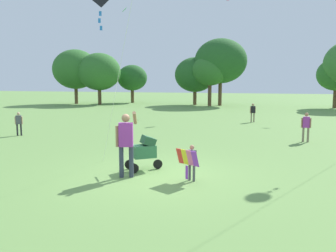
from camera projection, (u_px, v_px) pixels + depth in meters
The scene contains 9 objects.
ground_plane at pixel (155, 175), 9.87m from camera, with size 120.00×120.00×0.00m, color #668E47.
treeline_distant at pixel (193, 69), 35.62m from camera, with size 31.95×7.20×6.66m.
child_with_butterfly_kite at pixel (191, 159), 9.24m from camera, with size 0.66×0.49×0.95m.
person_adult_flyer at pixel (126, 139), 9.55m from camera, with size 0.57×0.62×1.81m.
stroller at pixel (145, 150), 10.38m from camera, with size 1.06×0.89×1.03m.
kite_adult_black at pixel (101, 5), 10.97m from camera, with size 2.11×1.68×5.57m.
person_red_shirt at pixel (19, 122), 16.76m from camera, with size 0.33×0.23×1.11m.
person_sitting_far at pixel (253, 111), 21.99m from camera, with size 0.34×0.25×1.16m.
person_couple_left at pixel (306, 125), 15.02m from camera, with size 0.40×0.19×1.25m.
Camera 1 is at (2.76, -9.21, 2.64)m, focal length 38.14 mm.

